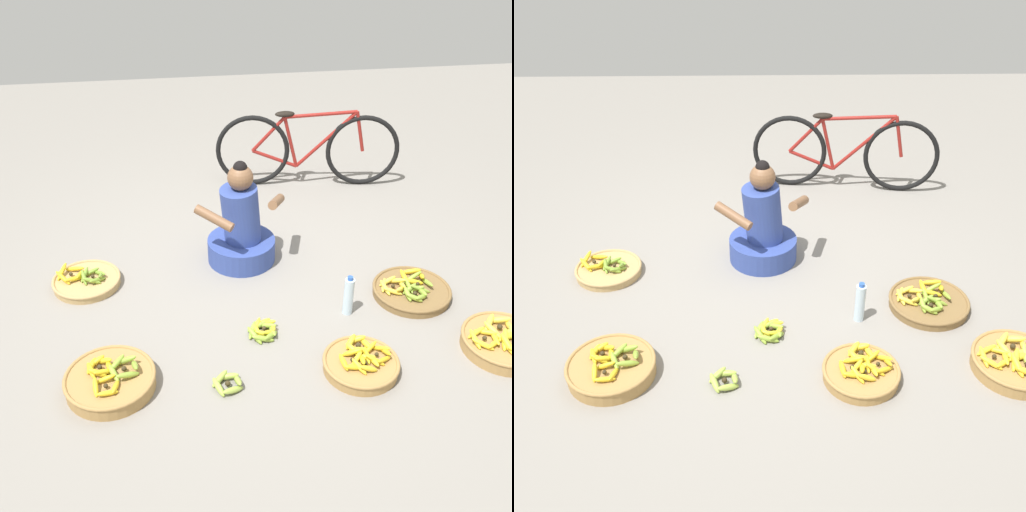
% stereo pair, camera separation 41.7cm
% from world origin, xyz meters
% --- Properties ---
extents(ground_plane, '(10.00, 10.00, 0.00)m').
position_xyz_m(ground_plane, '(0.00, 0.00, 0.00)').
color(ground_plane, gray).
extents(vendor_woman_front, '(0.72, 0.55, 0.83)m').
position_xyz_m(vendor_woman_front, '(-0.04, 0.30, 0.27)').
color(vendor_woman_front, '#334793').
rests_on(vendor_woman_front, ground).
extents(bicycle_leaning, '(1.69, 0.28, 0.73)m').
position_xyz_m(bicycle_leaning, '(0.72, 1.50, 0.36)').
color(bicycle_leaning, black).
rests_on(bicycle_leaning, ground).
extents(banana_basket_front_left, '(0.47, 0.47, 0.15)m').
position_xyz_m(banana_basket_front_left, '(0.53, -1.02, 0.05)').
color(banana_basket_front_left, '#A87F47').
rests_on(banana_basket_front_left, ground).
extents(banana_basket_front_center, '(0.49, 0.49, 0.14)m').
position_xyz_m(banana_basket_front_center, '(-1.21, 0.12, 0.04)').
color(banana_basket_front_center, tan).
rests_on(banana_basket_front_center, ground).
extents(banana_basket_mid_right, '(0.54, 0.54, 0.18)m').
position_xyz_m(banana_basket_mid_right, '(1.49, -0.96, 0.06)').
color(banana_basket_mid_right, '#A87F47').
rests_on(banana_basket_mid_right, ground).
extents(banana_basket_near_vendor, '(0.56, 0.56, 0.14)m').
position_xyz_m(banana_basket_near_vendor, '(1.10, -0.34, 0.04)').
color(banana_basket_near_vendor, brown).
rests_on(banana_basket_near_vendor, ground).
extents(banana_basket_back_right, '(0.54, 0.54, 0.17)m').
position_xyz_m(banana_basket_back_right, '(-0.97, -0.96, 0.06)').
color(banana_basket_back_right, '#A87F47').
rests_on(banana_basket_back_right, ground).
extents(loose_bananas_front_right, '(0.21, 0.21, 0.09)m').
position_xyz_m(loose_bananas_front_right, '(-0.29, -1.04, 0.03)').
color(loose_bananas_front_right, '#9EB747').
rests_on(loose_bananas_front_right, ground).
extents(loose_bananas_near_bicycle, '(0.23, 0.24, 0.09)m').
position_xyz_m(loose_bananas_near_bicycle, '(-0.01, -0.60, 0.03)').
color(loose_bananas_near_bicycle, '#8CAD38').
rests_on(loose_bananas_near_bicycle, ground).
extents(water_bottle, '(0.07, 0.07, 0.30)m').
position_xyz_m(water_bottle, '(0.60, -0.46, 0.14)').
color(water_bottle, silver).
rests_on(water_bottle, ground).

